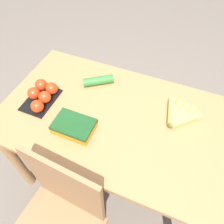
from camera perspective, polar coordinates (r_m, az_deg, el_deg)
name	(u,v)px	position (r m, az deg, el deg)	size (l,w,h in m)	color
ground_plane	(112,171)	(1.82, 0.00, -15.15)	(12.00, 12.00, 0.00)	#665B51
dining_table	(112,127)	(1.27, 0.00, -4.05)	(1.22, 0.75, 0.74)	#9E7044
chair	(59,223)	(1.25, -13.68, -26.42)	(0.45, 0.43, 0.91)	#8E6642
banana_bunch	(179,115)	(1.21, 17.01, -0.81)	(0.19, 0.19, 0.04)	brown
tomato_pack	(42,95)	(1.28, -17.89, 4.28)	(0.15, 0.22, 0.08)	black
carrot_bag	(74,126)	(1.12, -9.93, -3.55)	(0.20, 0.14, 0.05)	orange
cucumber_near	(98,81)	(1.32, -3.58, 8.17)	(0.18, 0.15, 0.05)	#2D702D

